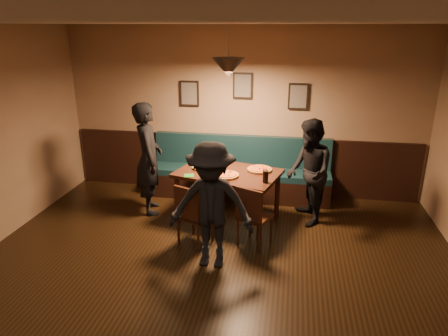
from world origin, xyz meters
name	(u,v)px	position (x,y,z in m)	size (l,w,h in m)	color
floor	(195,325)	(0.00, 0.00, 0.00)	(7.00, 7.00, 0.00)	black
ceiling	(186,22)	(0.00, 0.00, 2.80)	(7.00, 7.00, 0.00)	silver
wall_back	(243,113)	(0.00, 3.50, 1.40)	(6.00, 6.00, 0.00)	#8C704F
wainscot	(242,164)	(0.00, 3.47, 0.50)	(5.88, 0.06, 1.00)	black
booth_bench	(240,169)	(0.00, 3.20, 0.50)	(3.00, 0.60, 1.00)	#0F232D
picture_left	(189,93)	(-0.90, 3.47, 1.70)	(0.32, 0.04, 0.42)	black
picture_center	(243,86)	(0.00, 3.47, 1.85)	(0.32, 0.04, 0.42)	black
picture_right	(298,96)	(0.90, 3.47, 1.70)	(0.32, 0.04, 0.42)	black
pendant_lamp	(228,67)	(-0.05, 2.31, 2.25)	(0.44, 0.44, 0.25)	black
dining_table	(228,196)	(-0.05, 2.31, 0.39)	(1.44, 0.93, 0.77)	#321E0E
chair_near_left	(195,214)	(-0.37, 1.55, 0.43)	(0.38, 0.38, 0.86)	black
chair_near_right	(255,215)	(0.42, 1.65, 0.43)	(0.38, 0.38, 0.86)	black
diner_left	(149,159)	(-1.29, 2.42, 0.86)	(0.63, 0.41, 1.73)	black
diner_right	(309,173)	(1.11, 2.46, 0.78)	(0.75, 0.59, 1.55)	black
diner_front	(211,206)	(-0.05, 1.09, 0.78)	(1.01, 0.58, 1.56)	black
pizza_a	(204,167)	(-0.43, 2.39, 0.79)	(0.35, 0.35, 0.04)	#BF6624
pizza_b	(226,175)	(-0.05, 2.12, 0.79)	(0.36, 0.36, 0.04)	orange
pizza_c	(260,169)	(0.40, 2.43, 0.79)	(0.36, 0.36, 0.04)	#C56F25
soda_glass	(265,177)	(0.51, 1.98, 0.85)	(0.08, 0.08, 0.17)	black
tabasco_bottle	(264,172)	(0.47, 2.21, 0.83)	(0.03, 0.03, 0.13)	maroon
napkin_a	(194,165)	(-0.62, 2.52, 0.77)	(0.14, 0.14, 0.01)	#1F742C
napkin_b	(189,176)	(-0.57, 2.05, 0.77)	(0.14, 0.14, 0.01)	#1D701E
cutlery_set	(220,181)	(-0.10, 1.92, 0.77)	(0.02, 0.19, 0.00)	#B6B7BB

